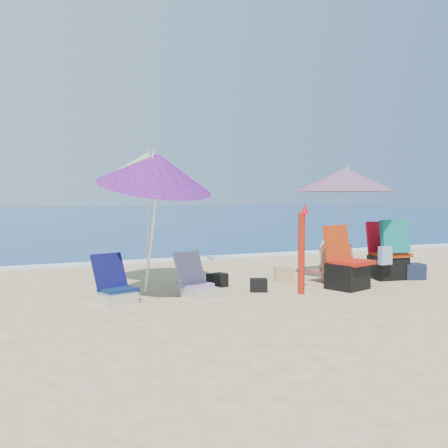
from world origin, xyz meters
name	(u,v)px	position (x,y,z in m)	size (l,w,h in m)	color
ground	(269,300)	(0.00, 0.00, 0.00)	(120.00, 120.00, 0.00)	#D8BC84
sea	(41,214)	(0.00, 45.00, -0.05)	(120.00, 80.00, 0.12)	navy
foam	(166,260)	(0.00, 5.10, 0.02)	(120.00, 0.50, 0.04)	white
umbrella_turquoise	(345,180)	(2.15, 1.00, 1.86)	(2.22, 2.22, 2.12)	silver
umbrella_striped	(148,167)	(-1.29, 2.05, 2.07)	(2.29, 2.29, 2.37)	silver
umbrella_blue	(156,171)	(-1.56, 0.64, 1.93)	(2.07, 2.12, 2.36)	white
furled_umbrella	(302,245)	(0.70, 0.19, 0.79)	(0.18, 0.16, 1.44)	#AE190C
chair_navy	(115,289)	(-2.16, 0.80, 0.18)	(0.66, 0.78, 0.69)	#0C1F44
chair_rainbow	(197,285)	(-0.90, 0.70, 0.18)	(0.62, 0.78, 0.67)	#F05467
camp_chair_left	(347,270)	(1.63, 0.26, 0.32)	(0.79, 0.80, 1.07)	#B4190C
camp_chair_right	(388,257)	(2.99, 0.75, 0.41)	(0.86, 0.76, 1.13)	#A22F0B
person_center	(330,257)	(1.77, 0.90, 0.46)	(0.70, 0.71, 0.96)	tan
bag_black_a	(217,280)	(-0.29, 1.31, 0.12)	(0.36, 0.29, 0.23)	black
bag_tan	(283,274)	(1.03, 1.30, 0.14)	(0.38, 0.33, 0.27)	tan
bag_navy_b	(413,271)	(3.41, 0.55, 0.15)	(0.46, 0.39, 0.29)	#171E33
bag_black_b	(259,285)	(0.16, 0.64, 0.11)	(0.33, 0.29, 0.21)	black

